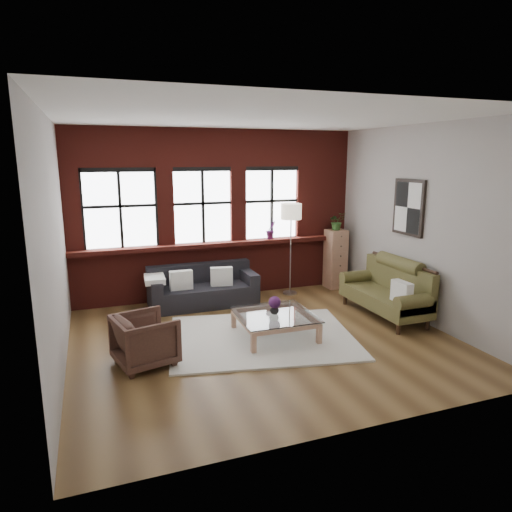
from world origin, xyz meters
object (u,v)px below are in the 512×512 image
object	(u,v)px
armchair	(145,340)
drawer_chest	(335,259)
vase	(275,309)
coffee_table	(274,326)
floor_lamp	(291,246)
dark_sofa	(203,287)
vintage_settee	(384,289)

from	to	relation	value
armchair	drawer_chest	size ratio (longest dim) A/B	0.61
drawer_chest	vase	bearing A→B (deg)	-136.92
coffee_table	floor_lamp	bearing A→B (deg)	59.85
dark_sofa	floor_lamp	xyz separation A→B (m)	(1.80, 0.12, 0.62)
dark_sofa	floor_lamp	world-z (taller)	floor_lamp
drawer_chest	armchair	bearing A→B (deg)	-150.36
armchair	floor_lamp	size ratio (longest dim) A/B	0.38
armchair	vase	world-z (taller)	armchair
armchair	drawer_chest	xyz separation A→B (m)	(4.17, 2.37, 0.27)
vintage_settee	armchair	distance (m)	4.09
vintage_settee	floor_lamp	xyz separation A→B (m)	(-0.96, 1.77, 0.49)
dark_sofa	vintage_settee	distance (m)	3.21
coffee_table	vase	world-z (taller)	vase
dark_sofa	coffee_table	bearing A→B (deg)	-70.75
armchair	coffee_table	xyz separation A→B (m)	(1.95, 0.29, -0.16)
floor_lamp	coffee_table	bearing A→B (deg)	-120.15
vintage_settee	drawer_chest	distance (m)	1.87
vase	coffee_table	bearing A→B (deg)	90.00
dark_sofa	floor_lamp	distance (m)	1.91
vase	floor_lamp	world-z (taller)	floor_lamp
dark_sofa	vase	bearing A→B (deg)	-70.75
floor_lamp	armchair	bearing A→B (deg)	-143.68
vintage_settee	armchair	xyz separation A→B (m)	(-4.05, -0.51, -0.15)
vintage_settee	armchair	size ratio (longest dim) A/B	2.44
armchair	drawer_chest	distance (m)	4.80
armchair	floor_lamp	world-z (taller)	floor_lamp
vintage_settee	drawer_chest	bearing A→B (deg)	86.50
vintage_settee	vase	world-z (taller)	vintage_settee
vase	floor_lamp	distance (m)	2.36
dark_sofa	floor_lamp	bearing A→B (deg)	3.86
dark_sofa	vase	world-z (taller)	dark_sofa
armchair	vase	size ratio (longest dim) A/B	5.13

